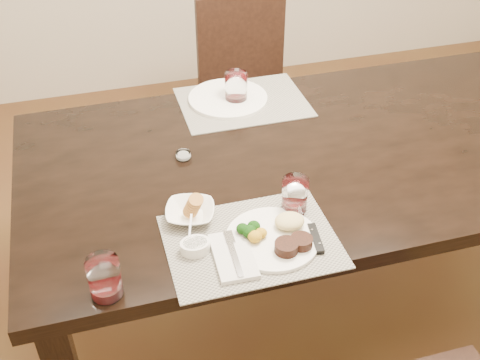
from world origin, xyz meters
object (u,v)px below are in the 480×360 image
object	(u,v)px
dinner_plate	(277,236)
far_plate	(228,98)
steak_knife	(311,231)
wine_glass_near	(295,196)
cracker_bowl	(190,212)
chair_far	(247,84)

from	to	relation	value
dinner_plate	far_plate	bearing A→B (deg)	90.80
dinner_plate	steak_knife	size ratio (longest dim) A/B	0.96
wine_glass_near	far_plate	size ratio (longest dim) A/B	0.35
cracker_bowl	wine_glass_near	world-z (taller)	wine_glass_near
chair_far	dinner_plate	distance (m)	1.37
far_plate	steak_knife	bearing A→B (deg)	-87.68
chair_far	wine_glass_near	size ratio (longest dim) A/B	8.82
steak_knife	cracker_bowl	world-z (taller)	cracker_bowl
dinner_plate	cracker_bowl	xyz separation A→B (m)	(-0.21, 0.16, 0.00)
dinner_plate	far_plate	xyz separation A→B (m)	(0.07, 0.77, -0.01)
chair_far	far_plate	size ratio (longest dim) A/B	3.08
wine_glass_near	far_plate	bearing A→B (deg)	91.86
steak_knife	chair_far	bearing A→B (deg)	89.32
cracker_bowl	wine_glass_near	bearing A→B (deg)	-8.15
steak_knife	far_plate	bearing A→B (deg)	100.49
chair_far	cracker_bowl	xyz separation A→B (m)	(-0.51, -1.15, 0.27)
steak_knife	cracker_bowl	size ratio (longest dim) A/B	1.55
dinner_plate	far_plate	distance (m)	0.77
dinner_plate	chair_far	bearing A→B (deg)	82.86
cracker_bowl	wine_glass_near	size ratio (longest dim) A/B	1.67
dinner_plate	cracker_bowl	world-z (taller)	cracker_bowl
wine_glass_near	dinner_plate	bearing A→B (deg)	-128.38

